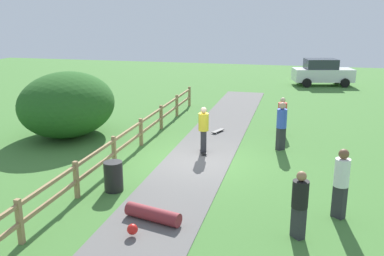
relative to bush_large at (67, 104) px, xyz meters
The scene contains 13 objects.
ground_plane 6.53m from the bush_large, 17.06° to the right, with size 60.00×60.00×0.00m, color #427533.
asphalt_path 6.53m from the bush_large, 17.06° to the right, with size 2.40×28.00×0.02m, color #605E5B.
wooden_fence 4.04m from the bush_large, 28.12° to the right, with size 0.12×18.12×1.10m.
bush_large is the anchor object (origin of this frame).
trash_bin 6.66m from the bush_large, 49.26° to the right, with size 0.56×0.56×0.90m, color black.
skater_riding 6.21m from the bush_large, ahead, with size 0.47×0.82×1.76m.
skater_fallen 9.06m from the bush_large, 47.61° to the right, with size 1.55×1.34×0.36m.
skateboard_loose 6.57m from the bush_large, 17.88° to the left, with size 0.47×0.82×0.08m.
bystander_white 11.83m from the bush_large, 25.94° to the right, with size 0.53×0.53×1.85m.
bystander_blue 8.92m from the bush_large, ahead, with size 0.54×0.54×1.86m.
bystander_black 11.62m from the bush_large, 33.94° to the right, with size 0.54×0.54×1.66m.
bystander_red 9.19m from the bush_large, 15.33° to the left, with size 0.52×0.52×1.62m.
parked_car_white 19.74m from the bush_large, 55.81° to the left, with size 4.48×2.73×1.92m.
Camera 1 is at (3.30, -13.93, 5.11)m, focal length 39.75 mm.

